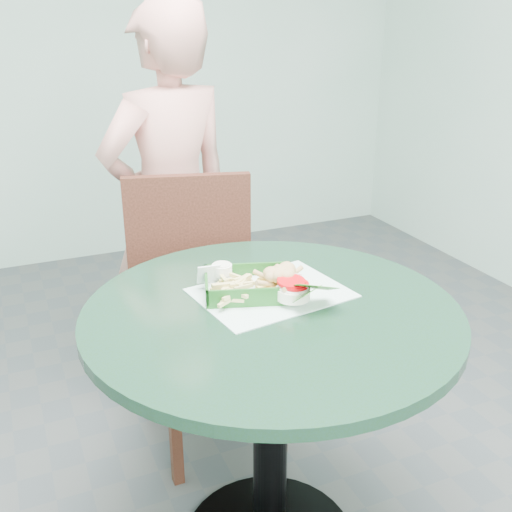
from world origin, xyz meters
name	(u,v)px	position (x,y,z in m)	size (l,w,h in m)	color
wall_back	(87,21)	(0.00, 2.50, 1.40)	(4.00, 0.04, 2.80)	silver
cafe_table	(271,374)	(0.00, 0.00, 0.58)	(0.93, 0.93, 0.75)	black
dining_chair	(200,293)	(0.01, 0.62, 0.53)	(0.44, 0.44, 0.93)	black
diner_person	(171,210)	(0.00, 0.90, 0.76)	(0.55, 0.36, 1.52)	tan
placemat	(271,300)	(0.03, 0.07, 0.75)	(0.37, 0.28, 0.00)	silver
food_basket	(250,295)	(-0.02, 0.09, 0.77)	(0.23, 0.17, 0.05)	#195619
crab_sandwich	(280,281)	(0.06, 0.08, 0.80)	(0.13, 0.13, 0.07)	#F0CA5E
fries_pile	(236,294)	(-0.07, 0.07, 0.79)	(0.11, 0.12, 0.04)	#DCC774
sauce_ramekin	(218,280)	(-0.09, 0.15, 0.80)	(0.05, 0.05, 0.03)	white
garnish_cup	(302,290)	(0.09, 0.02, 0.79)	(0.13, 0.12, 0.05)	white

